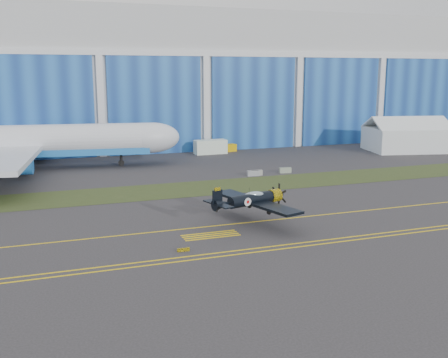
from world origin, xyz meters
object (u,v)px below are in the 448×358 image
object	(u,v)px
jetliner	(15,106)
tent	(407,133)
shipping_container	(210,147)
warbird	(251,199)
tug	(230,148)

from	to	relation	value
jetliner	tent	size ratio (longest dim) A/B	3.81
jetliner	shipping_container	xyz separation A→B (m)	(37.11, 5.84, -9.57)
warbird	shipping_container	size ratio (longest dim) A/B	2.31
shipping_container	tug	xyz separation A→B (m)	(4.96, 1.86, -0.67)
tug	shipping_container	bearing A→B (deg)	-173.91
jetliner	tug	distance (m)	43.98
jetliner	shipping_container	distance (m)	38.77
tent	shipping_container	bearing A→B (deg)	178.62
jetliner	shipping_container	bearing A→B (deg)	16.82
shipping_container	tent	bearing A→B (deg)	-14.99
warbird	tent	world-z (taller)	tent
warbird	tent	bearing A→B (deg)	21.63
tent	shipping_container	size ratio (longest dim) A/B	2.75
warbird	tug	size ratio (longest dim) A/B	5.79
warbird	shipping_container	xyz separation A→B (m)	(11.96, 50.81, -1.36)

